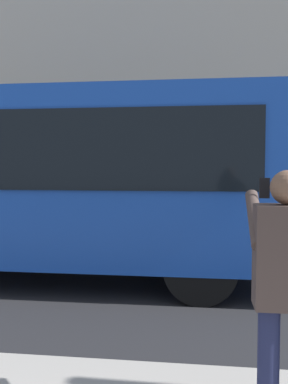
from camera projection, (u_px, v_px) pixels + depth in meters
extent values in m
plane|color=#232326|center=(183.00, 278.00, 7.26)|extent=(60.00, 60.00, 0.00)
cube|color=beige|center=(193.00, 36.00, 13.63)|extent=(28.00, 0.80, 12.00)
cube|color=#1947AD|center=(21.00, 177.00, 7.24)|extent=(9.00, 2.50, 2.60)
cylinder|color=black|center=(201.00, 240.00, 8.01)|extent=(1.00, 0.28, 1.00)
cylinder|color=black|center=(200.00, 268.00, 5.83)|extent=(1.00, 0.28, 1.00)
cylinder|color=#1E2347|center=(268.00, 369.00, 2.79)|extent=(0.14, 0.14, 0.82)
cube|color=#473833|center=(286.00, 257.00, 2.73)|extent=(0.40, 0.24, 0.66)
sphere|color=brown|center=(288.00, 187.00, 2.71)|extent=(0.22, 0.22, 0.22)
cylinder|color=#473833|center=(255.00, 219.00, 2.90)|extent=(0.09, 0.48, 0.37)
cube|color=black|center=(264.00, 188.00, 3.02)|extent=(0.07, 0.01, 0.14)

